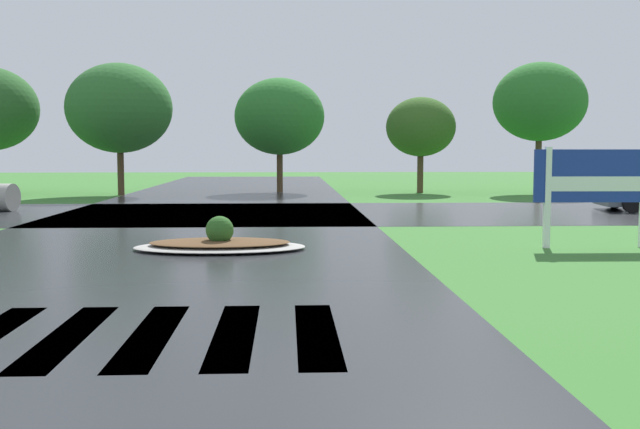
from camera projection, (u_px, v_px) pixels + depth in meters
name	position (u px, v px, depth m)	size (l,w,h in m)	color
asphalt_roadway	(162.00, 255.00, 14.30)	(9.44, 80.00, 0.01)	#232628
asphalt_cross_road	(211.00, 213.00, 23.51)	(90.00, 8.50, 0.01)	#232628
crosswalk_stripes	(68.00, 336.00, 8.15)	(5.85, 2.95, 0.01)	white
estate_billboard	(596.00, 181.00, 15.29)	(2.55, 0.15, 2.06)	white
median_island	(220.00, 243.00, 15.07)	(3.43, 1.92, 0.68)	#9E9B93
background_treeline	(162.00, 109.00, 33.43)	(34.61, 6.48, 5.94)	#4C3823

